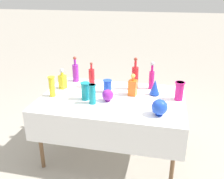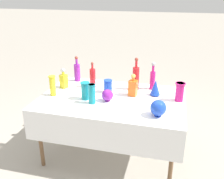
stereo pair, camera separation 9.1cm
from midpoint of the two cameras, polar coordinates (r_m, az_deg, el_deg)
ground_plane at (r=3.25m, az=-0.83°, el=-14.17°), size 40.00×40.00×0.00m
display_table at (r=2.86m, az=-1.08°, el=-3.28°), size 1.64×1.08×0.76m
tall_bottle_0 at (r=3.13m, az=-5.49°, el=2.70°), size 0.07×0.07×0.33m
tall_bottle_1 at (r=3.37m, az=-9.11°, el=4.01°), size 0.08×0.08×0.34m
tall_bottle_2 at (r=3.10m, az=8.21°, el=2.71°), size 0.06×0.06×0.35m
tall_bottle_3 at (r=3.06m, az=4.44°, el=2.84°), size 0.08×0.08×0.40m
square_decanter_0 at (r=3.16m, az=-12.05°, el=2.11°), size 0.10×0.10×0.26m
square_decanter_1 at (r=2.90m, az=3.87°, el=0.66°), size 0.10×0.10×0.26m
slender_vase_0 at (r=2.95m, az=-14.43°, el=0.79°), size 0.08×0.08×0.24m
slender_vase_1 at (r=2.98m, az=-1.92°, el=0.85°), size 0.11×0.11×0.15m
slender_vase_2 at (r=2.69m, az=-5.47°, el=-0.94°), size 0.08×0.08×0.22m
slender_vase_3 at (r=2.80m, az=-7.05°, el=-0.25°), size 0.10×0.10×0.20m
slender_vase_4 at (r=2.85m, az=14.27°, el=-0.21°), size 0.11×0.11×0.21m
fluted_vase_0 at (r=2.94m, az=8.90°, el=0.53°), size 0.12×0.12×0.19m
round_bowl_0 at (r=2.75m, az=-1.92°, el=-1.30°), size 0.13×0.13×0.14m
round_bowl_1 at (r=2.48m, az=9.78°, el=-4.03°), size 0.16×0.16×0.17m
price_tag_left at (r=2.49m, az=-6.92°, el=-5.40°), size 0.05×0.03×0.04m
cardboard_box_behind_left at (r=4.17m, az=6.16°, el=-3.26°), size 0.62×0.47×0.37m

